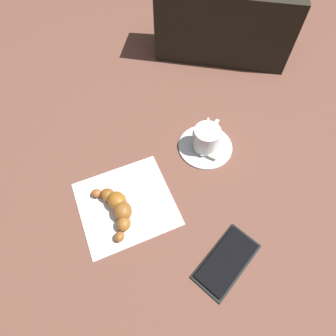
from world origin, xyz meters
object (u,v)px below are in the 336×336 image
at_px(teaspoon, 207,143).
at_px(napkin, 126,204).
at_px(saucer, 205,146).
at_px(sugar_packet, 217,148).
at_px(espresso_cup, 207,138).
at_px(cell_phone, 227,261).
at_px(croissant, 118,207).
at_px(laptop_bag, 224,23).

height_order(teaspoon, napkin, teaspoon).
relative_size(saucer, sugar_packet, 2.09).
bearing_deg(espresso_cup, teaspoon, 22.30).
height_order(saucer, teaspoon, teaspoon).
distance_m(saucer, teaspoon, 0.01).
bearing_deg(teaspoon, cell_phone, -104.53).
height_order(espresso_cup, sugar_packet, espresso_cup).
bearing_deg(croissant, napkin, 29.38).
bearing_deg(teaspoon, napkin, -159.08).
height_order(teaspoon, laptop_bag, laptop_bag).
height_order(saucer, cell_phone, same).
xyz_separation_m(saucer, laptop_bag, (0.17, 0.30, 0.09)).
relative_size(saucer, croissant, 0.96).
xyz_separation_m(teaspoon, napkin, (-0.22, -0.08, -0.01)).
bearing_deg(napkin, sugar_packet, 14.87).
height_order(espresso_cup, croissant, espresso_cup).
height_order(cell_phone, laptop_bag, laptop_bag).
bearing_deg(saucer, cell_phone, -103.94).
xyz_separation_m(teaspoon, cell_phone, (-0.07, -0.26, -0.01)).
relative_size(sugar_packet, napkin, 0.32).
relative_size(croissant, laptop_bag, 0.36).
relative_size(sugar_packet, cell_phone, 0.40).
height_order(teaspoon, croissant, croissant).
distance_m(napkin, croissant, 0.03).
bearing_deg(napkin, croissant, -150.62).
height_order(teaspoon, sugar_packet, teaspoon).
distance_m(teaspoon, laptop_bag, 0.35).
bearing_deg(cell_phone, laptop_bag, 67.25).
distance_m(teaspoon, cell_phone, 0.27).
bearing_deg(teaspoon, saucer, -155.27).
height_order(espresso_cup, cell_phone, espresso_cup).
relative_size(sugar_packet, laptop_bag, 0.17).
xyz_separation_m(teaspoon, croissant, (-0.23, -0.09, 0.01)).
height_order(croissant, laptop_bag, laptop_bag).
distance_m(napkin, laptop_bag, 0.55).
xyz_separation_m(saucer, espresso_cup, (-0.00, -0.00, 0.03)).
height_order(napkin, cell_phone, cell_phone).
height_order(espresso_cup, teaspoon, espresso_cup).
distance_m(sugar_packet, cell_phone, 0.25).
bearing_deg(teaspoon, laptop_bag, 60.86).
xyz_separation_m(espresso_cup, cell_phone, (-0.06, -0.26, -0.03)).
bearing_deg(croissant, sugar_packet, 16.01).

